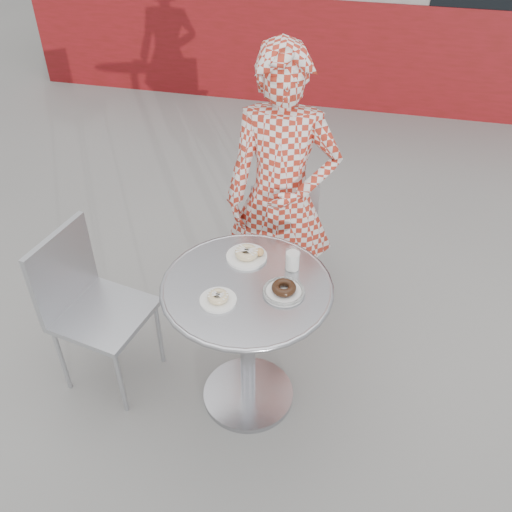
% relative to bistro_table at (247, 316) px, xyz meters
% --- Properties ---
extents(ground, '(60.00, 60.00, 0.00)m').
position_rel_bistro_table_xyz_m(ground, '(-0.04, -0.01, -0.58)').
color(ground, gray).
rests_on(ground, ground).
extents(bistro_table, '(0.75, 0.75, 0.76)m').
position_rel_bistro_table_xyz_m(bistro_table, '(0.00, 0.00, 0.00)').
color(bistro_table, '#BBBBC0').
rests_on(bistro_table, ground).
extents(chair_far, '(0.45, 0.46, 0.78)m').
position_rel_bistro_table_xyz_m(chair_far, '(-0.02, 0.95, -0.34)').
color(chair_far, '#A8AAB0').
rests_on(chair_far, ground).
extents(chair_left, '(0.49, 0.48, 0.86)m').
position_rel_bistro_table_xyz_m(chair_left, '(-0.73, -0.01, -0.31)').
color(chair_left, '#A8AAB0').
rests_on(chair_left, ground).
extents(seated_person, '(0.61, 0.42, 1.59)m').
position_rel_bistro_table_xyz_m(seated_person, '(0.03, 0.65, 0.22)').
color(seated_person, '#AB2A1A').
rests_on(seated_person, ground).
extents(plate_far, '(0.19, 0.19, 0.05)m').
position_rel_bistro_table_xyz_m(plate_far, '(-0.04, 0.18, 0.21)').
color(plate_far, white).
rests_on(plate_far, bistro_table).
extents(plate_near, '(0.16, 0.16, 0.04)m').
position_rel_bistro_table_xyz_m(plate_near, '(-0.09, -0.12, 0.20)').
color(plate_near, white).
rests_on(plate_near, bistro_table).
extents(plate_checker, '(0.18, 0.18, 0.05)m').
position_rel_bistro_table_xyz_m(plate_checker, '(0.16, -0.01, 0.20)').
color(plate_checker, white).
rests_on(plate_checker, bistro_table).
extents(milk_cup, '(0.07, 0.07, 0.10)m').
position_rel_bistro_table_xyz_m(milk_cup, '(0.17, 0.15, 0.23)').
color(milk_cup, white).
rests_on(milk_cup, bistro_table).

